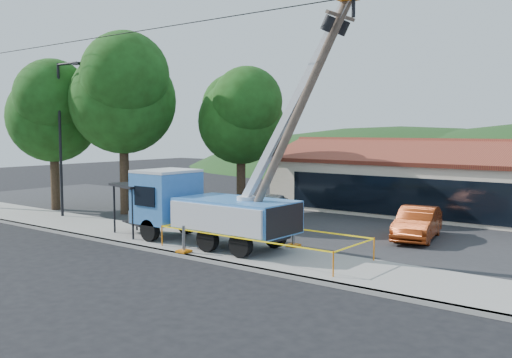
{
  "coord_description": "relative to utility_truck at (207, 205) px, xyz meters",
  "views": [
    {
      "loc": [
        15.32,
        -14.12,
        5.22
      ],
      "look_at": [
        0.41,
        5.0,
        3.1
      ],
      "focal_mm": 40.0,
      "sensor_mm": 36.0,
      "label": 1
    }
  ],
  "objects": [
    {
      "name": "ground",
      "position": [
        1.66,
        -4.17,
        -1.89
      ],
      "size": [
        120.0,
        120.0,
        0.0
      ],
      "primitive_type": "plane",
      "color": "black",
      "rests_on": "ground"
    },
    {
      "name": "curb",
      "position": [
        1.66,
        -2.07,
        -1.81
      ],
      "size": [
        60.0,
        0.25,
        0.15
      ],
      "primitive_type": "cube",
      "color": "#97968E",
      "rests_on": "ground"
    },
    {
      "name": "sidewalk",
      "position": [
        1.66,
        -0.17,
        -1.81
      ],
      "size": [
        60.0,
        4.0,
        0.15
      ],
      "primitive_type": "cube",
      "color": "#97968E",
      "rests_on": "ground"
    },
    {
      "name": "parking_lot",
      "position": [
        1.66,
        7.83,
        -1.84
      ],
      "size": [
        60.0,
        12.0,
        0.1
      ],
      "primitive_type": "cube",
      "color": "#28282B",
      "rests_on": "ground"
    },
    {
      "name": "strip_mall",
      "position": [
        5.66,
        15.81,
        -0.01
      ],
      "size": [
        22.5,
        8.53,
        4.67
      ],
      "color": "beige",
      "rests_on": "ground"
    },
    {
      "name": "streetlight",
      "position": [
        -12.12,
        0.83,
        3.42
      ],
      "size": [
        2.13,
        0.22,
        9.0
      ],
      "color": "black",
      "rests_on": "ground"
    },
    {
      "name": "tree_west_near",
      "position": [
        -10.34,
        3.83,
        5.64
      ],
      "size": [
        7.56,
        6.72,
        10.8
      ],
      "color": "#332316",
      "rests_on": "ground"
    },
    {
      "name": "tree_west_far",
      "position": [
        -15.34,
        2.33,
        4.65
      ],
      "size": [
        6.84,
        6.08,
        9.48
      ],
      "color": "#332316",
      "rests_on": "ground"
    },
    {
      "name": "tree_lot",
      "position": [
        -5.34,
        8.83,
        4.32
      ],
      "size": [
        6.3,
        5.6,
        8.94
      ],
      "color": "#332316",
      "rests_on": "ground"
    },
    {
      "name": "hill_west",
      "position": [
        -13.34,
        50.83,
        -1.89
      ],
      "size": [
        78.4,
        56.0,
        28.0
      ],
      "primitive_type": "ellipsoid",
      "color": "#193C16",
      "rests_on": "ground"
    },
    {
      "name": "power_lines",
      "position": [
        -16.79,
        -0.37,
        3.04
      ],
      "size": [
        60.0,
        1.42,
        9.97
      ],
      "color": "brown",
      "rests_on": "ground"
    },
    {
      "name": "utility_truck",
      "position": [
        0.0,
        0.0,
        0.0
      ],
      "size": [
        11.13,
        4.27,
        10.11
      ],
      "color": "black",
      "rests_on": "ground"
    },
    {
      "name": "leaning_pole",
      "position": [
        4.6,
        -0.01,
        3.68
      ],
      "size": [
        5.58,
        1.9,
        10.01
      ],
      "color": "brown",
      "rests_on": "ground"
    },
    {
      "name": "bus_shelter",
      "position": [
        -4.29,
        -0.29,
        0.06
      ],
      "size": [
        2.87,
        2.19,
        2.46
      ],
      "rotation": [
        0.0,
        0.0,
        -0.27
      ],
      "color": "black",
      "rests_on": "ground"
    },
    {
      "name": "caution_tape",
      "position": [
        2.95,
        0.08,
        -1.07
      ],
      "size": [
        8.63,
        3.16,
        0.91
      ],
      "color": "orange",
      "rests_on": "ground"
    },
    {
      "name": "car_silver",
      "position": [
        -1.5,
        6.62,
        -1.89
      ],
      "size": [
        3.72,
        5.04,
        1.6
      ],
      "primitive_type": "imported",
      "rotation": [
        0.0,
        0.0,
        0.45
      ],
      "color": "#9EA2A5",
      "rests_on": "ground"
    },
    {
      "name": "car_red",
      "position": [
        6.78,
        7.03,
        -1.89
      ],
      "size": [
        2.5,
        4.8,
        1.51
      ],
      "primitive_type": "imported",
      "rotation": [
        0.0,
        0.0,
        0.21
      ],
      "color": "#96320F",
      "rests_on": "ground"
    }
  ]
}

